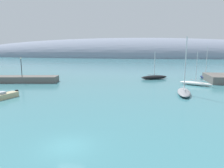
% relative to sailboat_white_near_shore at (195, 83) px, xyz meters
% --- Properties ---
extents(water, '(600.00, 600.00, 0.00)m').
position_rel_sailboat_white_near_shore_xyz_m(water, '(-18.03, -34.69, -0.49)').
color(water, teal).
rests_on(water, ground).
extents(breakwater_rocks, '(23.65, 8.29, 1.56)m').
position_rel_sailboat_white_near_shore_xyz_m(breakwater_rocks, '(-45.44, -3.32, 0.29)').
color(breakwater_rocks, '#66605B').
rests_on(breakwater_rocks, ground).
extents(distant_ridge, '(370.67, 72.05, 36.39)m').
position_rel_sailboat_white_near_shore_xyz_m(distant_ridge, '(-31.29, 156.89, -0.49)').
color(distant_ridge, gray).
rests_on(distant_ridge, ground).
extents(sailboat_white_near_shore, '(7.34, 5.08, 7.79)m').
position_rel_sailboat_white_near_shore_xyz_m(sailboat_white_near_shore, '(0.00, 0.00, 0.00)').
color(sailboat_white_near_shore, white).
rests_on(sailboat_white_near_shore, water).
extents(sailboat_grey_mid_mooring, '(3.10, 8.26, 10.73)m').
position_rel_sailboat_white_near_shore_xyz_m(sailboat_grey_mid_mooring, '(-4.31, -10.74, 0.04)').
color(sailboat_grey_mid_mooring, gray).
rests_on(sailboat_grey_mid_mooring, water).
extents(sailboat_navy_outer_mooring, '(2.67, 6.12, 8.99)m').
position_rel_sailboat_white_near_shore_xyz_m(sailboat_navy_outer_mooring, '(4.92, 10.95, 0.05)').
color(sailboat_navy_outer_mooring, navy).
rests_on(sailboat_navy_outer_mooring, water).
extents(sailboat_black_end_of_line, '(8.10, 5.69, 7.66)m').
position_rel_sailboat_white_near_shore_xyz_m(sailboat_black_end_of_line, '(-9.33, 8.48, 0.09)').
color(sailboat_black_end_of_line, black).
rests_on(sailboat_black_end_of_line, water).
extents(motorboat_sand_foreground, '(2.85, 4.86, 1.28)m').
position_rel_sailboat_white_near_shore_xyz_m(motorboat_sand_foreground, '(-35.50, -19.27, -0.00)').
color(motorboat_sand_foreground, '#C6B284').
rests_on(motorboat_sand_foreground, water).
extents(harbor_lamp_post, '(0.36, 0.36, 4.74)m').
position_rel_sailboat_white_near_shore_xyz_m(harbor_lamp_post, '(-42.05, -3.94, 3.96)').
color(harbor_lamp_post, black).
rests_on(harbor_lamp_post, breakwater_rocks).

